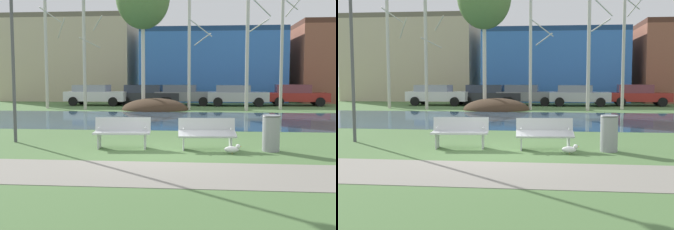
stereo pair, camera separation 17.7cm
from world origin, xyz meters
TOP-DOWN VIEW (x-y plane):
  - ground_plane at (0.00, 10.00)m, footprint 120.00×120.00m
  - paved_path_strip at (0.00, -2.27)m, footprint 60.00×2.36m
  - river_band at (0.00, 9.07)m, footprint 80.00×8.47m
  - soil_mound at (-2.07, 14.95)m, footprint 4.13×3.50m
  - bench_left at (-1.21, 0.80)m, footprint 1.64×0.68m
  - bench_right at (1.19, 0.80)m, footprint 1.64×0.68m
  - trash_bin at (2.94, 0.70)m, footprint 0.50×0.50m
  - seagull at (1.87, 0.16)m, footprint 0.46×0.17m
  - streetlamp at (-4.77, 1.60)m, footprint 0.32×0.32m
  - birch_far_left at (-9.19, 15.58)m, footprint 1.46×2.44m
  - birch_left at (-6.44, 14.82)m, footprint 1.33×2.28m
  - birch_center at (0.08, 15.20)m, footprint 1.49×2.73m
  - birch_center_right at (3.56, 14.70)m, footprint 1.45×2.57m
  - birch_right at (5.75, 15.76)m, footprint 1.51×2.26m
  - parked_van_nearest_white at (-6.86, 18.68)m, footprint 4.41×2.14m
  - parked_sedan_second_dark at (-3.22, 19.51)m, footprint 4.69×2.22m
  - parked_hatch_third_grey at (-0.55, 19.44)m, footprint 4.21×2.19m
  - parked_wagon_fourth_silver at (3.22, 19.03)m, footprint 4.25×2.17m
  - parked_suv_fifth_red at (7.44, 19.66)m, footprint 4.23×2.11m
  - building_beige_block at (-10.88, 25.98)m, footprint 11.14×6.59m
  - building_blue_store at (1.58, 26.59)m, footprint 11.75×8.38m

SIDE VIEW (x-z plane):
  - ground_plane at x=0.00m, z-range 0.00..0.00m
  - soil_mound at x=-2.07m, z-range -0.72..0.72m
  - river_band at x=0.00m, z-range 0.00..0.01m
  - paved_path_strip at x=0.00m, z-range 0.00..0.01m
  - seagull at x=1.87m, z-range 0.00..0.27m
  - bench_left at x=-1.21m, z-range 0.04..0.91m
  - bench_right at x=1.19m, z-range 0.04..0.91m
  - trash_bin at x=2.94m, z-range 0.02..1.01m
  - parked_sedan_second_dark at x=-3.22m, z-range 0.04..1.51m
  - parked_wagon_fourth_silver at x=3.22m, z-range 0.05..1.51m
  - parked_hatch_third_grey at x=-0.55m, z-range 0.05..1.51m
  - parked_van_nearest_white at x=-6.86m, z-range 0.05..1.51m
  - parked_suv_fifth_red at x=7.44m, z-range 0.03..1.53m
  - building_blue_store at x=1.58m, z-range 0.00..6.03m
  - birch_center at x=0.08m, z-range 0.07..7.11m
  - birch_left at x=-6.44m, z-range 0.07..7.23m
  - building_beige_block at x=-10.88m, z-range 0.00..7.31m
  - birch_center_right at x=3.56m, z-range 0.09..7.96m
  - streetlamp at x=-4.77m, z-range 0.95..7.20m
  - birch_far_left at x=-9.19m, z-range 0.04..9.50m
  - birch_right at x=5.75m, z-range 0.08..9.47m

